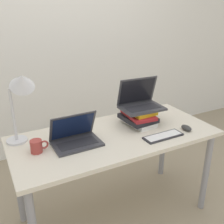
{
  "coord_description": "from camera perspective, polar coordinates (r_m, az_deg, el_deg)",
  "views": [
    {
      "loc": [
        -0.82,
        -1.17,
        1.6
      ],
      "look_at": [
        -0.03,
        0.34,
        0.91
      ],
      "focal_mm": 42.0,
      "sensor_mm": 36.0,
      "label": 1
    }
  ],
  "objects": [
    {
      "name": "wall_back",
      "position": [
        2.96,
        -12.05,
        16.63
      ],
      "size": [
        8.0,
        0.05,
        2.7
      ],
      "color": "silver",
      "rests_on": "ground_plane"
    },
    {
      "name": "desk",
      "position": [
        1.96,
        0.7,
        -7.05
      ],
      "size": [
        1.5,
        0.68,
        0.73
      ],
      "color": "beige",
      "rests_on": "ground_plane"
    },
    {
      "name": "laptop_left",
      "position": [
        1.79,
        -7.95,
        -5.56
      ],
      "size": [
        0.32,
        0.22,
        0.21
      ],
      "color": "#333338",
      "rests_on": "desk"
    },
    {
      "name": "book_stack",
      "position": [
        2.07,
        5.85,
        -1.01
      ],
      "size": [
        0.24,
        0.29,
        0.13
      ],
      "color": "white",
      "rests_on": "desk"
    },
    {
      "name": "laptop_on_books",
      "position": [
        2.05,
        6.19,
        2.14
      ],
      "size": [
        0.33,
        0.24,
        0.23
      ],
      "color": "#333338",
      "rests_on": "book_stack"
    },
    {
      "name": "wireless_keyboard",
      "position": [
        1.91,
        11.09,
        -5.18
      ],
      "size": [
        0.3,
        0.1,
        0.01
      ],
      "color": "#28282D",
      "rests_on": "desk"
    },
    {
      "name": "mouse",
      "position": [
        2.05,
        15.88,
        -3.35
      ],
      "size": [
        0.06,
        0.1,
        0.04
      ],
      "color": "#2D2D2D",
      "rests_on": "desk"
    },
    {
      "name": "mug",
      "position": [
        1.74,
        -16.04,
        -7.18
      ],
      "size": [
        0.12,
        0.08,
        0.08
      ],
      "color": "#9E3833",
      "rests_on": "desk"
    },
    {
      "name": "desk_lamp",
      "position": [
        1.78,
        -19.17,
        4.76
      ],
      "size": [
        0.23,
        0.2,
        0.52
      ],
      "color": "silver",
      "rests_on": "desk"
    }
  ]
}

